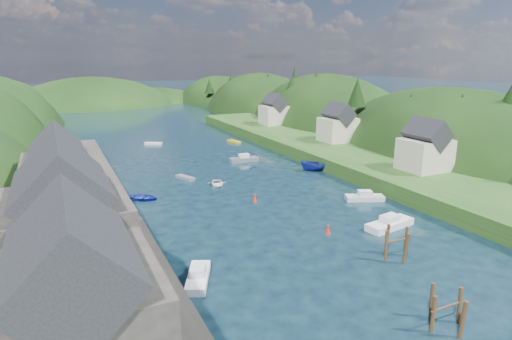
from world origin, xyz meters
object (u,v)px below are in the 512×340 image
channel_buoy_near (328,230)px  channel_buoy_far (255,198)px  piling_cluster_near (446,313)px  piling_cluster_far (396,246)px

channel_buoy_near → channel_buoy_far: 14.35m
piling_cluster_near → channel_buoy_far: piling_cluster_near is taller
piling_cluster_far → channel_buoy_near: 8.68m
piling_cluster_far → channel_buoy_far: size_ratio=3.50×
channel_buoy_near → piling_cluster_far: bearing=-72.8°
piling_cluster_far → piling_cluster_near: bearing=-114.8°
piling_cluster_near → piling_cluster_far: size_ratio=0.95×
piling_cluster_near → channel_buoy_far: 32.88m
piling_cluster_far → channel_buoy_far: bearing=103.5°
piling_cluster_near → piling_cluster_far: 11.61m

